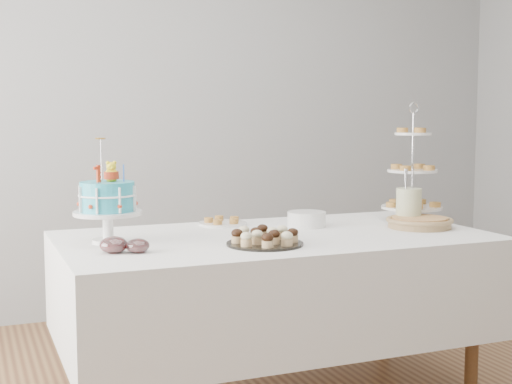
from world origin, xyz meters
name	(u,v)px	position (x,y,z in m)	size (l,w,h in m)	color
walls	(305,105)	(0.00, 0.00, 1.35)	(5.04, 4.04, 2.70)	gray
table	(275,284)	(0.00, 0.30, 0.54)	(1.92, 1.02, 0.77)	silver
birthday_cake	(108,215)	(-0.74, 0.38, 0.89)	(0.29, 0.29, 0.44)	white
cupcake_tray	(265,237)	(-0.14, 0.08, 0.81)	(0.32, 0.32, 0.07)	black
pie	(420,222)	(0.73, 0.23, 0.80)	(0.32, 0.32, 0.05)	#A28558
tiered_stand	(412,171)	(0.84, 0.46, 1.02)	(0.31, 0.31, 0.61)	silver
plate_stack	(307,219)	(0.24, 0.47, 0.81)	(0.19, 0.19, 0.07)	white
pastry_plate	(223,222)	(-0.12, 0.68, 0.79)	(0.24, 0.24, 0.04)	white
jam_bowl_a	(114,245)	(-0.76, 0.14, 0.80)	(0.11, 0.11, 0.07)	silver
jam_bowl_b	(138,246)	(-0.67, 0.11, 0.80)	(0.09, 0.09, 0.06)	silver
utensil_pitcher	(409,205)	(0.73, 0.32, 0.87)	(0.13, 0.12, 0.28)	silver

